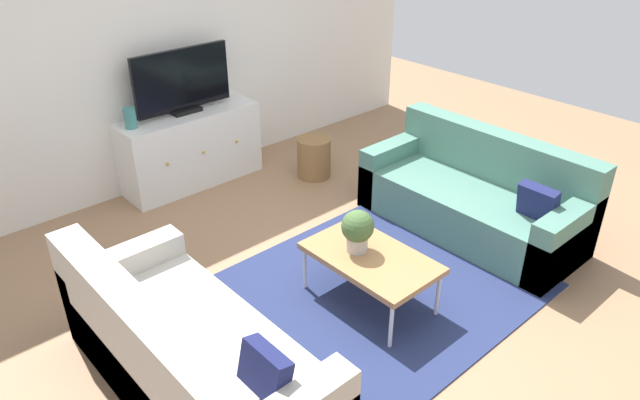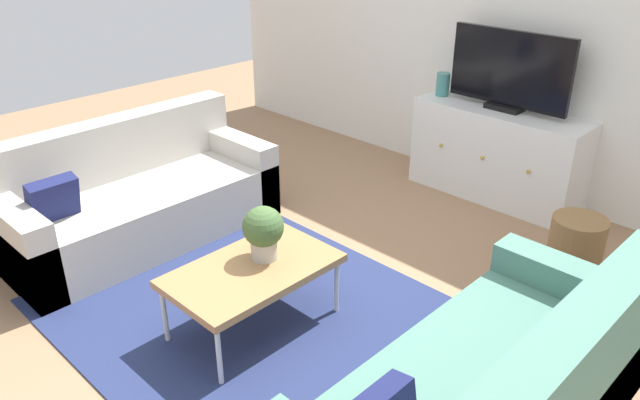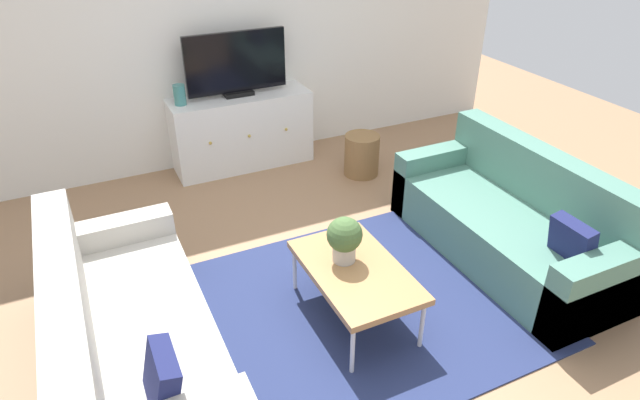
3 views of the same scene
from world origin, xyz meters
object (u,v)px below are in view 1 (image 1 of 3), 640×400
coffee_table (370,259)px  tv_console (191,148)px  glass_vase (130,118)px  wicker_basket (314,157)px  couch_right_side (477,198)px  couch_left_side (183,360)px  potted_plant (358,229)px  flat_screen_tv (182,81)px

coffee_table → tv_console: (0.07, 2.48, -0.00)m
glass_vase → wicker_basket: 1.81m
couch_right_side → wicker_basket: size_ratio=4.62×
couch_right_side → coffee_table: 1.45m
couch_left_side → coffee_table: size_ratio=2.02×
tv_console → wicker_basket: size_ratio=3.35×
couch_right_side → potted_plant: size_ratio=6.04×
potted_plant → glass_vase: 2.43m
coffee_table → wicker_basket: bearing=59.4°
potted_plant → wicker_basket: bearing=57.2°
potted_plant → flat_screen_tv: flat_screen_tv is taller
coffee_table → wicker_basket: size_ratio=2.28×
glass_vase → couch_right_side: bearing=-50.9°
glass_vase → coffee_table: bearing=-78.8°
potted_plant → glass_vase: (-0.47, 2.37, 0.26)m
flat_screen_tv → potted_plant: bearing=-92.2°
glass_vase → wicker_basket: glass_vase is taller
coffee_table → flat_screen_tv: 2.59m
tv_console → glass_vase: 0.73m
glass_vase → tv_console: bearing=-0.0°
couch_left_side → couch_right_side: (2.87, 0.00, 0.00)m
wicker_basket → potted_plant: bearing=-122.8°
potted_plant → wicker_basket: (1.08, 1.67, -0.37)m
couch_right_side → tv_console: 2.74m
coffee_table → tv_console: size_ratio=0.68×
couch_left_side → potted_plant: couch_left_side is taller
couch_left_side → potted_plant: (1.41, 0.00, 0.30)m
couch_left_side → flat_screen_tv: size_ratio=1.94×
glass_vase → potted_plant: bearing=-78.8°
potted_plant → glass_vase: glass_vase is taller
coffee_table → glass_vase: size_ratio=4.94×
coffee_table → potted_plant: 0.23m
coffee_table → glass_vase: (-0.49, 2.48, 0.46)m
couch_left_side → tv_console: size_ratio=1.38×
coffee_table → glass_vase: glass_vase is taller
couch_right_side → glass_vase: (-1.93, 2.37, 0.55)m
couch_left_side → flat_screen_tv: flat_screen_tv is taller
potted_plant → wicker_basket: potted_plant is taller
couch_right_side → flat_screen_tv: flat_screen_tv is taller
tv_console → glass_vase: glass_vase is taller
couch_left_side → wicker_basket: bearing=34.0°
flat_screen_tv → glass_vase: (-0.56, -0.02, -0.21)m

